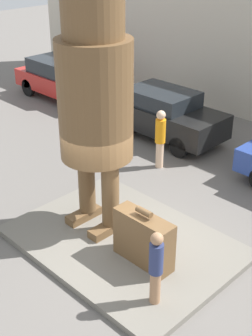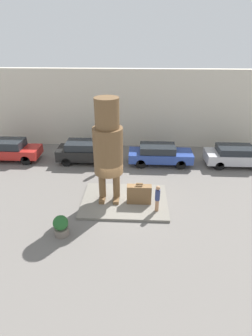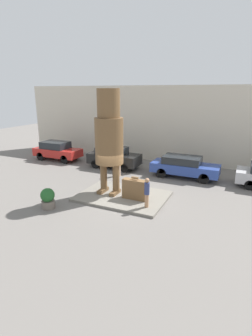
# 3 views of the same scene
# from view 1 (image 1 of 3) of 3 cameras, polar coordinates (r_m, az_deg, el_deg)

# --- Properties ---
(ground_plane) EXTENTS (60.00, 60.00, 0.00)m
(ground_plane) POSITION_cam_1_polar(r_m,az_deg,el_deg) (10.69, -0.35, -9.33)
(ground_plane) COLOR slate
(pedestal) EXTENTS (4.91, 3.57, 0.14)m
(pedestal) POSITION_cam_1_polar(r_m,az_deg,el_deg) (10.65, -0.35, -9.02)
(pedestal) COLOR slate
(pedestal) RESTS_ON ground_plane
(statue_figure) EXTENTS (1.58, 1.58, 5.84)m
(statue_figure) POSITION_cam_1_polar(r_m,az_deg,el_deg) (9.66, -3.82, 10.28)
(statue_figure) COLOR brown
(statue_figure) RESTS_ON pedestal
(giant_suitcase) EXTENTS (1.36, 0.43, 1.29)m
(giant_suitcase) POSITION_cam_1_polar(r_m,az_deg,el_deg) (9.68, 2.16, -8.66)
(giant_suitcase) COLOR brown
(giant_suitcase) RESTS_ON pedestal
(tourist) EXTENTS (0.26, 0.26, 1.55)m
(tourist) POSITION_cam_1_polar(r_m,az_deg,el_deg) (8.58, 3.67, -11.77)
(tourist) COLOR #A87A56
(tourist) RESTS_ON pedestal
(parked_car_red) EXTENTS (4.17, 1.77, 1.61)m
(parked_car_red) POSITION_cam_1_polar(r_m,az_deg,el_deg) (19.55, -7.95, 10.80)
(parked_car_red) COLOR #B2231E
(parked_car_red) RESTS_ON ground_plane
(parked_car_black) EXTENTS (4.06, 1.80, 1.63)m
(parked_car_black) POSITION_cam_1_polar(r_m,az_deg,el_deg) (15.62, 4.72, 6.65)
(parked_car_black) COLOR black
(parked_car_black) RESTS_ON ground_plane
(worker_hivis) EXTENTS (0.30, 0.30, 1.77)m
(worker_hivis) POSITION_cam_1_polar(r_m,az_deg,el_deg) (13.56, 4.20, 3.82)
(worker_hivis) COLOR beige
(worker_hivis) RESTS_ON ground_plane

